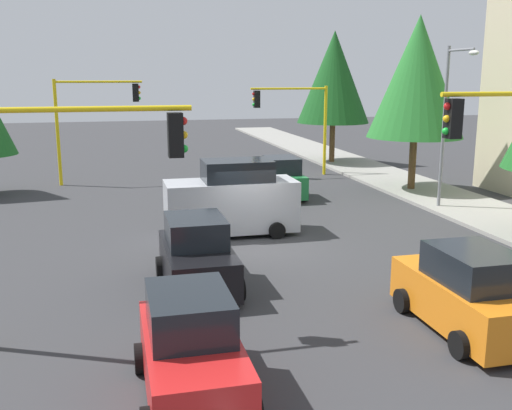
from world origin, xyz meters
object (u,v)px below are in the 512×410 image
street_lamp_curbside (450,110)px  car_green (281,179)px  tree_roadside_mid (417,77)px  tree_roadside_far (334,77)px  traffic_signal_near_right (69,175)px  traffic_signal_far_right (92,110)px  car_black (197,256)px  delivery_van_silver (232,200)px  car_orange (468,293)px  car_red (191,351)px  traffic_signal_far_left (295,112)px

street_lamp_curbside → car_green: (-4.54, -6.08, -3.45)m
tree_roadside_mid → tree_roadside_far: bearing=-177.1°
traffic_signal_near_right → car_green: bearing=148.3°
traffic_signal_far_right → car_black: 17.84m
street_lamp_curbside → tree_roadside_far: bearing=178.8°
delivery_van_silver → car_orange: size_ratio=1.17×
tree_roadside_mid → car_green: size_ratio=2.30×
car_orange → car_green: (-15.76, 0.06, -0.00)m
car_red → car_orange: same height
traffic_signal_far_right → car_orange: traffic_signal_far_right is taller
delivery_van_silver → tree_roadside_far: bearing=147.9°
tree_roadside_far → car_green: bearing=-32.9°
tree_roadside_far → delivery_van_silver: tree_roadside_far is taller
traffic_signal_near_right → car_orange: traffic_signal_near_right is taller
car_red → car_black: same height
traffic_signal_near_right → car_orange: 9.29m
street_lamp_curbside → car_red: (12.59, -12.70, -3.45)m
traffic_signal_far_left → car_orange: size_ratio=1.27×
tree_roadside_far → car_red: 30.33m
car_orange → tree_roadside_far: bearing=165.9°
car_black → car_green: (-11.45, 5.71, -0.00)m
traffic_signal_far_right → tree_roadside_mid: bearing=69.1°
traffic_signal_near_right → traffic_signal_far_right: 20.00m
traffic_signal_near_right → delivery_van_silver: 9.80m
car_orange → car_green: same height
tree_roadside_mid → traffic_signal_far_right: bearing=-110.9°
traffic_signal_far_right → car_green: 11.01m
traffic_signal_far_left → car_orange: 21.93m
car_red → car_orange: size_ratio=0.93×
street_lamp_curbside → car_orange: bearing=-28.7°
delivery_van_silver → car_green: delivery_van_silver is taller
traffic_signal_near_right → car_orange: bearing=79.5°
traffic_signal_far_right → car_orange: size_ratio=1.37×
car_black → car_red: bearing=-9.1°
traffic_signal_near_right → car_black: size_ratio=1.35×
car_black → traffic_signal_near_right: bearing=-48.4°
traffic_signal_far_right → tree_roadside_mid: size_ratio=0.65×
street_lamp_curbside → tree_roadside_mid: (-4.39, 0.80, 1.35)m
traffic_signal_far_left → traffic_signal_far_right: traffic_signal_far_right is taller
delivery_van_silver → car_red: 11.38m
tree_roadside_far → car_black: (21.30, -12.09, -4.77)m
delivery_van_silver → car_orange: 10.26m
traffic_signal_far_right → traffic_signal_near_right: bearing=0.2°
traffic_signal_near_right → delivery_van_silver: size_ratio=1.09×
delivery_van_silver → car_red: (10.98, -2.98, -0.39)m
traffic_signal_far_right → car_green: (5.85, 8.81, -3.08)m
traffic_signal_far_right → car_green: bearing=56.4°
traffic_signal_far_left → car_black: size_ratio=1.34×
tree_roadside_mid → delivery_van_silver: size_ratio=1.81×
traffic_signal_far_right → street_lamp_curbside: 18.16m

